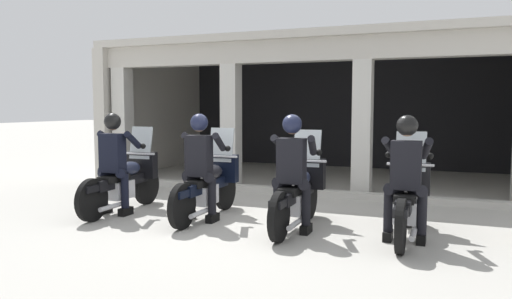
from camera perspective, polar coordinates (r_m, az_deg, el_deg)
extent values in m
plane|color=#A8A59E|center=(10.11, 6.02, -4.62)|extent=(80.00, 80.00, 0.00)
cube|color=black|center=(14.07, 9.62, 4.19)|extent=(9.24, 0.24, 3.00)
cube|color=#BCB7AD|center=(9.94, 4.42, 11.34)|extent=(9.24, 0.36, 0.44)
cube|color=#BCB7AD|center=(11.97, 7.45, 11.68)|extent=(9.24, 4.88, 0.16)
cube|color=#BCB7AD|center=(13.72, -11.31, 4.15)|extent=(0.30, 4.88, 3.00)
cube|color=beige|center=(11.79, -15.17, 2.87)|extent=(0.35, 0.36, 2.56)
cube|color=beige|center=(10.38, -2.91, 2.77)|extent=(0.35, 0.36, 2.56)
cube|color=beige|center=(9.57, 12.25, 2.48)|extent=(0.35, 0.36, 2.56)
cube|color=#B7B5AD|center=(9.54, 3.42, -4.81)|extent=(8.84, 0.24, 0.12)
cylinder|color=black|center=(8.71, -12.58, -4.13)|extent=(0.09, 0.64, 0.64)
cylinder|color=black|center=(7.61, -18.53, -5.59)|extent=(0.09, 0.64, 0.64)
cube|color=black|center=(8.68, -12.60, -2.78)|extent=(0.14, 0.44, 0.08)
cube|color=silver|center=(8.11, -15.57, -4.52)|extent=(0.28, 0.44, 0.28)
cube|color=black|center=(8.12, -15.38, -3.57)|extent=(0.18, 1.24, 0.16)
ellipsoid|color=#1E2338|center=(8.28, -14.49, -2.14)|extent=(0.26, 0.48, 0.22)
cube|color=black|center=(7.97, -16.17, -3.24)|extent=(0.24, 0.52, 0.10)
cube|color=black|center=(7.63, -18.27, -4.22)|extent=(0.16, 0.48, 0.10)
cylinder|color=silver|center=(8.63, -12.83, -2.61)|extent=(0.05, 0.24, 0.53)
cube|color=black|center=(8.56, -13.07, -1.73)|extent=(0.52, 0.16, 0.44)
sphere|color=silver|center=(8.64, -12.70, -1.53)|extent=(0.18, 0.18, 0.18)
cube|color=silver|center=(8.51, -13.20, 0.76)|extent=(0.40, 0.14, 0.54)
cylinder|color=silver|center=(8.46, -13.49, -0.46)|extent=(0.62, 0.04, 0.04)
cylinder|color=silver|center=(7.80, -16.39, -6.37)|extent=(0.07, 0.55, 0.07)
cube|color=black|center=(7.91, -16.33, -0.39)|extent=(0.36, 0.22, 0.60)
cube|color=black|center=(8.00, -15.80, -0.17)|extent=(0.05, 0.02, 0.32)
sphere|color=#936B51|center=(7.90, -16.32, 2.91)|extent=(0.21, 0.21, 0.21)
sphere|color=black|center=(7.90, -16.32, 3.13)|extent=(0.26, 0.26, 0.26)
cylinder|color=black|center=(7.88, -15.38, -2.66)|extent=(0.26, 0.29, 0.17)
cylinder|color=black|center=(7.88, -14.98, -4.67)|extent=(0.12, 0.12, 0.53)
cube|color=black|center=(7.95, -14.88, -6.97)|extent=(0.11, 0.26, 0.12)
cylinder|color=black|center=(8.05, -16.97, -2.54)|extent=(0.26, 0.29, 0.17)
cylinder|color=black|center=(8.12, -17.25, -4.44)|extent=(0.12, 0.12, 0.53)
cube|color=black|center=(8.19, -17.15, -6.67)|extent=(0.11, 0.26, 0.12)
cylinder|color=black|center=(7.95, -14.09, 1.06)|extent=(0.19, 0.48, 0.31)
sphere|color=black|center=(8.10, -12.98, 0.38)|extent=(0.09, 0.09, 0.09)
cylinder|color=black|center=(8.21, -16.58, 1.13)|extent=(0.19, 0.48, 0.31)
sphere|color=black|center=(8.41, -15.90, 0.48)|extent=(0.09, 0.09, 0.09)
cylinder|color=black|center=(8.09, -3.58, -4.73)|extent=(0.09, 0.64, 0.64)
cylinder|color=black|center=(6.87, -8.59, -6.52)|extent=(0.09, 0.64, 0.64)
cube|color=black|center=(8.05, -3.58, -3.27)|extent=(0.14, 0.44, 0.08)
cube|color=silver|center=(7.42, -6.06, -5.24)|extent=(0.28, 0.44, 0.28)
cube|color=black|center=(7.44, -5.89, -4.20)|extent=(0.18, 1.24, 0.16)
ellipsoid|color=black|center=(7.61, -5.13, -2.61)|extent=(0.26, 0.48, 0.22)
cube|color=black|center=(7.27, -6.55, -3.86)|extent=(0.24, 0.52, 0.10)
cube|color=black|center=(6.89, -8.35, -5.00)|extent=(0.16, 0.48, 0.10)
cylinder|color=silver|center=(8.00, -3.77, -3.10)|extent=(0.05, 0.24, 0.53)
cube|color=black|center=(7.92, -3.96, -2.15)|extent=(0.52, 0.16, 0.44)
sphere|color=silver|center=(8.01, -3.65, -1.93)|extent=(0.18, 0.18, 0.18)
cube|color=silver|center=(7.87, -4.04, 0.54)|extent=(0.40, 0.14, 0.54)
cylinder|color=silver|center=(7.81, -4.29, -0.78)|extent=(0.62, 0.04, 0.04)
cylinder|color=silver|center=(7.10, -6.50, -7.31)|extent=(0.07, 0.55, 0.07)
cube|color=black|center=(7.20, -6.65, -0.73)|extent=(0.36, 0.22, 0.60)
cube|color=#591414|center=(7.31, -6.21, -0.49)|extent=(0.05, 0.02, 0.32)
sphere|color=tan|center=(7.19, -6.61, 2.89)|extent=(0.21, 0.21, 0.21)
sphere|color=#191E38|center=(7.19, -6.62, 3.13)|extent=(0.26, 0.26, 0.26)
cylinder|color=black|center=(7.19, -5.57, -3.22)|extent=(0.26, 0.29, 0.17)
cylinder|color=black|center=(7.21, -5.12, -5.41)|extent=(0.12, 0.12, 0.53)
cube|color=black|center=(7.28, -5.07, -7.91)|extent=(0.11, 0.26, 0.12)
cylinder|color=black|center=(7.32, -7.52, -3.09)|extent=(0.26, 0.29, 0.17)
cylinder|color=black|center=(7.40, -7.90, -5.17)|extent=(0.12, 0.12, 0.53)
cube|color=black|center=(7.47, -7.84, -7.62)|extent=(0.11, 0.26, 0.12)
cylinder|color=black|center=(7.29, -4.29, 0.85)|extent=(0.19, 0.48, 0.31)
sphere|color=black|center=(7.47, -3.30, 0.11)|extent=(0.09, 0.09, 0.09)
cylinder|color=black|center=(7.49, -7.32, 0.94)|extent=(0.19, 0.48, 0.31)
sphere|color=black|center=(7.70, -6.81, 0.24)|extent=(0.09, 0.09, 0.09)
cylinder|color=black|center=(7.47, 6.19, -5.56)|extent=(0.09, 0.64, 0.64)
cylinder|color=black|center=(6.16, 2.69, -7.82)|extent=(0.09, 0.64, 0.64)
cube|color=black|center=(7.43, 6.21, -3.98)|extent=(0.14, 0.44, 0.08)
cube|color=silver|center=(6.75, 4.49, -6.25)|extent=(0.28, 0.44, 0.28)
cube|color=black|center=(6.78, 4.63, -5.09)|extent=(0.18, 1.24, 0.16)
ellipsoid|color=#1E2338|center=(6.95, 5.17, -3.33)|extent=(0.26, 0.48, 0.22)
cube|color=black|center=(6.59, 4.17, -4.75)|extent=(0.24, 0.52, 0.10)
cube|color=black|center=(6.18, 2.88, -6.11)|extent=(0.16, 0.48, 0.10)
cylinder|color=silver|center=(7.37, 6.09, -3.81)|extent=(0.05, 0.24, 0.53)
cube|color=black|center=(7.29, 5.97, -2.79)|extent=(0.52, 0.16, 0.44)
sphere|color=silver|center=(7.39, 6.18, -2.54)|extent=(0.18, 0.18, 0.18)
cube|color=silver|center=(7.23, 5.96, 0.13)|extent=(0.40, 0.14, 0.54)
cylinder|color=silver|center=(7.17, 5.77, -1.31)|extent=(0.62, 0.04, 0.04)
cylinder|color=silver|center=(6.43, 4.58, -8.59)|extent=(0.07, 0.55, 0.07)
cube|color=black|center=(6.52, 4.14, -1.31)|extent=(0.36, 0.22, 0.60)
cube|color=#14193F|center=(6.63, 4.45, -1.04)|extent=(0.05, 0.02, 0.32)
sphere|color=#936B51|center=(6.50, 4.22, 2.69)|extent=(0.21, 0.21, 0.21)
sphere|color=#191E38|center=(6.50, 4.22, 2.96)|extent=(0.26, 0.26, 0.26)
cylinder|color=black|center=(6.54, 5.35, -4.04)|extent=(0.26, 0.29, 0.17)
cylinder|color=black|center=(6.57, 5.83, -6.44)|extent=(0.12, 0.12, 0.53)
cube|color=black|center=(6.65, 5.83, -9.17)|extent=(0.11, 0.26, 0.12)
cylinder|color=black|center=(6.62, 3.02, -3.92)|extent=(0.26, 0.29, 0.17)
cylinder|color=black|center=(6.69, 2.52, -6.21)|extent=(0.12, 0.12, 0.53)
cube|color=black|center=(6.77, 2.53, -8.90)|extent=(0.11, 0.26, 0.12)
cylinder|color=black|center=(6.66, 6.55, 0.44)|extent=(0.19, 0.48, 0.31)
sphere|color=black|center=(6.86, 7.32, -0.35)|extent=(0.09, 0.09, 0.09)
cylinder|color=black|center=(6.79, 2.96, 0.55)|extent=(0.19, 0.48, 0.31)
sphere|color=black|center=(7.01, 3.20, -0.21)|extent=(0.09, 0.09, 0.09)
cylinder|color=black|center=(7.28, 17.47, -6.04)|extent=(0.09, 0.64, 0.64)
cylinder|color=black|center=(5.92, 16.47, -8.55)|extent=(0.09, 0.64, 0.64)
cube|color=black|center=(7.25, 17.52, -4.42)|extent=(0.14, 0.44, 0.08)
cube|color=silver|center=(6.54, 17.00, -6.82)|extent=(0.28, 0.44, 0.28)
cube|color=black|center=(6.57, 17.07, -5.63)|extent=(0.18, 1.24, 0.16)
ellipsoid|color=black|center=(6.75, 17.26, -3.79)|extent=(0.26, 0.48, 0.22)
cube|color=black|center=(6.38, 16.95, -5.30)|extent=(0.24, 0.52, 0.10)
cube|color=black|center=(5.94, 16.56, -6.76)|extent=(0.16, 0.48, 0.10)
cylinder|color=silver|center=(7.18, 17.49, -4.24)|extent=(0.05, 0.24, 0.53)
cube|color=black|center=(7.10, 17.48, -3.20)|extent=(0.52, 0.16, 0.44)
sphere|color=silver|center=(7.20, 17.55, -2.94)|extent=(0.18, 0.18, 0.18)
cube|color=silver|center=(7.04, 17.55, -0.21)|extent=(0.40, 0.14, 0.54)
cylinder|color=silver|center=(6.98, 17.47, -1.69)|extent=(0.62, 0.04, 0.04)
cylinder|color=silver|center=(6.24, 17.80, -9.25)|extent=(0.07, 0.55, 0.07)
cube|color=black|center=(6.30, 17.03, -1.74)|extent=(0.36, 0.22, 0.60)
cube|color=#591414|center=(6.42, 17.12, -1.45)|extent=(0.05, 0.02, 0.32)
sphere|color=tan|center=(6.28, 17.15, 2.40)|extent=(0.21, 0.21, 0.21)
sphere|color=black|center=(6.28, 17.16, 2.67)|extent=(0.26, 0.26, 0.26)
cylinder|color=black|center=(6.35, 18.23, -4.55)|extent=(0.26, 0.29, 0.17)
cylinder|color=black|center=(6.40, 18.71, -6.99)|extent=(0.12, 0.12, 0.53)
cube|color=black|center=(6.48, 18.63, -9.79)|extent=(0.11, 0.26, 0.12)
cylinder|color=black|center=(6.37, 15.71, -4.45)|extent=(0.26, 0.29, 0.17)
cylinder|color=black|center=(6.43, 15.12, -6.85)|extent=(0.12, 0.12, 0.53)
cube|color=black|center=(6.51, 15.06, -9.63)|extent=(0.11, 0.26, 0.12)
cylinder|color=black|center=(6.50, 19.17, 0.08)|extent=(0.19, 0.48, 0.31)
sphere|color=black|center=(6.71, 19.56, -0.72)|extent=(0.09, 0.09, 0.09)
cylinder|color=black|center=(6.53, 15.31, 0.21)|extent=(0.19, 0.48, 0.31)
sphere|color=black|center=(6.75, 15.15, -0.58)|extent=(0.09, 0.09, 0.09)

